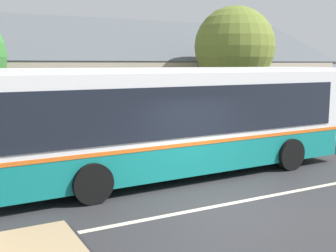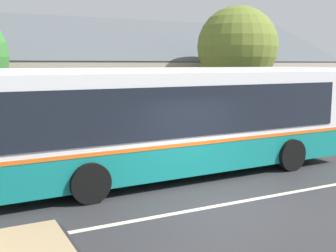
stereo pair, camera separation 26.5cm
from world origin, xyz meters
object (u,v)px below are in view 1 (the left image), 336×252
at_px(transit_bus, 176,118).
at_px(bench_down_street, 89,149).
at_px(bus_stop_sign, 280,106).
at_px(street_tree_primary, 233,50).

xyz_separation_m(transit_bus, bench_down_street, (-1.94, 2.41, -1.15)).
bearing_deg(bench_down_street, transit_bus, -51.15).
distance_m(transit_bus, bus_stop_sign, 6.34).
distance_m(bench_down_street, street_tree_primary, 8.16).
height_order(bench_down_street, bus_stop_sign, bus_stop_sign).
relative_size(street_tree_primary, bus_stop_sign, 2.41).
height_order(transit_bus, bench_down_street, transit_bus).
xyz_separation_m(bench_down_street, bus_stop_sign, (7.92, -0.31, 1.07)).
xyz_separation_m(bench_down_street, street_tree_primary, (7.18, 1.92, 3.36)).
height_order(transit_bus, street_tree_primary, street_tree_primary).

